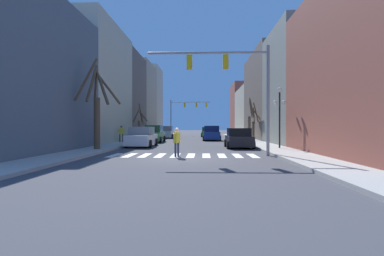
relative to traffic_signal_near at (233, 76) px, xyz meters
The scene contains 21 objects.
ground_plane 5.69m from the traffic_signal_near, 152.06° to the right, with size 240.00×240.00×0.00m, color #424247.
sidewalk_left 10.42m from the traffic_signal_near, behind, with size 2.33×90.00×0.15m.
sidewalk_right 5.94m from the traffic_signal_near, 23.90° to the right, with size 2.33×90.00×0.15m.
building_row_left 25.12m from the traffic_signal_near, 122.27° to the left, with size 6.00×54.41×13.54m.
building_row_right 23.99m from the traffic_signal_near, 71.48° to the left, with size 6.00×60.66×11.19m.
crosswalk_stripes 5.48m from the traffic_signal_near, behind, with size 8.55×2.60×0.01m.
traffic_signal_near is the anchor object (origin of this frame).
traffic_signal_far 39.56m from the traffic_signal_near, 97.37° to the left, with size 7.57×0.28×6.73m.
street_lamp_right_corner 5.90m from the traffic_signal_near, 48.54° to the left, with size 0.95×0.36×4.36m.
car_parked_left_mid 16.53m from the traffic_signal_near, 115.63° to the left, with size 1.97×4.84×1.82m.
car_driving_away_lane 19.37m from the traffic_signal_near, 92.09° to the left, with size 2.16×4.73×1.78m.
car_at_intersection 31.36m from the traffic_signal_near, 91.76° to the left, with size 2.19×4.22×1.59m.
car_parked_right_near 7.57m from the traffic_signal_near, 80.12° to the left, with size 2.11×4.21×1.56m.
car_parked_right_far 10.88m from the traffic_signal_near, 132.49° to the left, with size 2.15×4.87×1.68m.
car_parked_left_far 26.63m from the traffic_signal_near, 105.26° to the left, with size 2.01×4.36×1.76m.
pedestrian_on_left_sidewalk 4.95m from the traffic_signal_near, 165.50° to the right, with size 0.40×0.66×1.63m.
pedestrian_waiting_at_curb 15.94m from the traffic_signal_near, 129.38° to the left, with size 0.69×0.33×1.63m.
street_tree_right_far 20.84m from the traffic_signal_near, 117.03° to the left, with size 1.55×2.23×4.32m.
street_tree_right_mid 9.51m from the traffic_signal_near, 163.39° to the left, with size 2.86×2.40×6.21m.
street_tree_left_far 17.58m from the traffic_signal_near, 77.86° to the left, with size 0.93×2.40×4.88m.
street_tree_left_near 16.94m from the traffic_signal_near, 76.08° to the left, with size 1.14×1.30×4.27m.
Camera 1 is at (1.15, -15.93, 1.70)m, focal length 28.00 mm.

